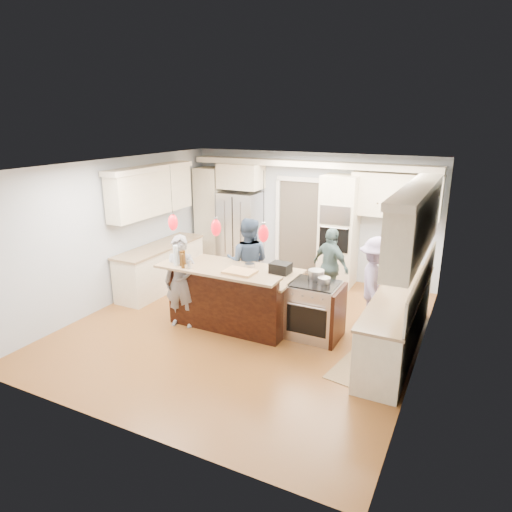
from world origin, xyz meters
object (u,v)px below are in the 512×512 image
at_px(refrigerator, 240,231).
at_px(person_bar_end, 181,282).
at_px(person_far_left, 248,262).
at_px(island_range, 315,310).
at_px(kitchen_island, 236,295).

xyz_separation_m(refrigerator, person_bar_end, (0.56, -3.09, -0.11)).
bearing_deg(person_far_left, island_range, 140.72).
relative_size(kitchen_island, island_range, 2.28).
distance_m(kitchen_island, person_bar_end, 0.96).
bearing_deg(person_bar_end, refrigerator, 86.99).
relative_size(island_range, person_bar_end, 0.58).
bearing_deg(island_range, kitchen_island, -176.93).
distance_m(person_bar_end, person_far_left, 1.42).
relative_size(kitchen_island, person_far_left, 1.26).
distance_m(refrigerator, person_far_left, 2.12).
relative_size(refrigerator, person_bar_end, 1.14).
xyz_separation_m(refrigerator, kitchen_island, (1.30, -2.57, -0.41)).
xyz_separation_m(kitchen_island, person_bar_end, (-0.74, -0.52, 0.30)).
bearing_deg(person_far_left, person_bar_end, 51.07).
bearing_deg(refrigerator, island_range, -42.59).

